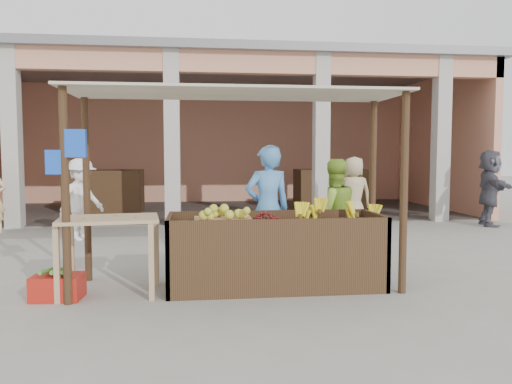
{
  "coord_description": "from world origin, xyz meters",
  "views": [
    {
      "loc": [
        -0.44,
        -5.99,
        1.63
      ],
      "look_at": [
        0.41,
        1.2,
        1.09
      ],
      "focal_mm": 35.0,
      "sensor_mm": 36.0,
      "label": 1
    }
  ],
  "objects": [
    {
      "name": "ground",
      "position": [
        0.0,
        0.0,
        0.0
      ],
      "size": [
        60.0,
        60.0,
        0.0
      ],
      "primitive_type": "plane",
      "color": "gray",
      "rests_on": "ground"
    },
    {
      "name": "market_building",
      "position": [
        0.05,
        8.93,
        2.7
      ],
      "size": [
        14.4,
        6.4,
        4.2
      ],
      "color": "tan",
      "rests_on": "ground"
    },
    {
      "name": "fruit_stall",
      "position": [
        0.5,
        0.0,
        0.4
      ],
      "size": [
        2.6,
        0.95,
        0.8
      ],
      "primitive_type": "cube",
      "color": "#45311B",
      "rests_on": "ground"
    },
    {
      "name": "stall_awning",
      "position": [
        -0.01,
        0.06,
        1.98
      ],
      "size": [
        4.09,
        1.35,
        2.39
      ],
      "color": "#45311B",
      "rests_on": "ground"
    },
    {
      "name": "banana_heap",
      "position": [
        1.26,
        0.02,
        0.91
      ],
      "size": [
        1.22,
        0.66,
        0.22
      ],
      "primitive_type": null,
      "color": "yellow",
      "rests_on": "fruit_stall"
    },
    {
      "name": "melon_tray",
      "position": [
        -0.13,
        -0.0,
        0.89
      ],
      "size": [
        0.69,
        0.6,
        0.19
      ],
      "color": "#AA8057",
      "rests_on": "fruit_stall"
    },
    {
      "name": "berry_heap",
      "position": [
        0.39,
        0.06,
        0.87
      ],
      "size": [
        0.43,
        0.35,
        0.14
      ],
      "primitive_type": "ellipsoid",
      "color": "maroon",
      "rests_on": "fruit_stall"
    },
    {
      "name": "side_table",
      "position": [
        -1.46,
        -0.08,
        0.76
      ],
      "size": [
        1.19,
        0.87,
        0.9
      ],
      "rotation": [
        0.0,
        0.0,
        0.12
      ],
      "color": "tan",
      "rests_on": "ground"
    },
    {
      "name": "papaya_pile",
      "position": [
        -1.46,
        -0.08,
        1.01
      ],
      "size": [
        0.72,
        0.41,
        0.21
      ],
      "primitive_type": null,
      "color": "#44822A",
      "rests_on": "side_table"
    },
    {
      "name": "red_crate",
      "position": [
        -2.02,
        -0.24,
        0.14
      ],
      "size": [
        0.56,
        0.42,
        0.28
      ],
      "primitive_type": "cube",
      "rotation": [
        0.0,
        0.0,
        -0.07
      ],
      "color": "#AF1D12",
      "rests_on": "ground"
    },
    {
      "name": "plantain_bundle",
      "position": [
        -2.02,
        -0.24,
        0.32
      ],
      "size": [
        0.43,
        0.3,
        0.09
      ],
      "primitive_type": null,
      "color": "#4C832F",
      "rests_on": "red_crate"
    },
    {
      "name": "produce_sacks",
      "position": [
        2.94,
        5.51,
        0.29
      ],
      "size": [
        0.97,
        0.73,
        0.59
      ],
      "color": "maroon",
      "rests_on": "ground"
    },
    {
      "name": "vendor_blue",
      "position": [
        0.53,
        0.83,
        0.94
      ],
      "size": [
        0.78,
        0.63,
        1.88
      ],
      "primitive_type": "imported",
      "rotation": [
        0.0,
        0.0,
        3.31
      ],
      "color": "#5399E3",
      "rests_on": "ground"
    },
    {
      "name": "vendor_green",
      "position": [
        1.52,
        1.01,
        0.83
      ],
      "size": [
        0.84,
        0.53,
        1.65
      ],
      "primitive_type": "imported",
      "rotation": [
        0.0,
        0.0,
        3.24
      ],
      "color": "#9FCE3D",
      "rests_on": "ground"
    },
    {
      "name": "motorcycle",
      "position": [
        1.37,
        1.92,
        0.46
      ],
      "size": [
        1.15,
        1.87,
        0.92
      ],
      "primitive_type": "imported",
      "rotation": [
        0.0,
        0.0,
        1.9
      ],
      "color": "maroon",
      "rests_on": "ground"
    },
    {
      "name": "shopper_a",
      "position": [
        -2.64,
        3.81,
        0.84
      ],
      "size": [
        1.08,
        1.19,
        1.69
      ],
      "primitive_type": "imported",
      "rotation": [
        0.0,
        0.0,
        0.93
      ],
      "color": "white",
      "rests_on": "ground"
    },
    {
      "name": "shopper_c",
      "position": [
        2.85,
        4.22,
        0.88
      ],
      "size": [
        0.88,
        0.59,
        1.76
      ],
      "primitive_type": "imported",
      "rotation": [
        0.0,
        0.0,
        3.19
      ],
      "color": "tan",
      "rests_on": "ground"
    },
    {
      "name": "shopper_d",
      "position": [
        6.22,
        4.69,
        0.92
      ],
      "size": [
        1.17,
        1.83,
        1.84
      ],
      "primitive_type": "imported",
      "rotation": [
        0.0,
        0.0,
        1.27
      ],
      "color": "#4B4A55",
      "rests_on": "ground"
    }
  ]
}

